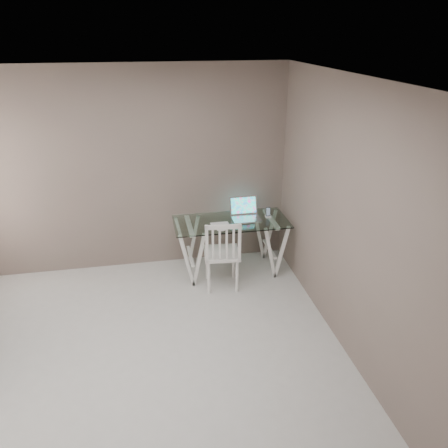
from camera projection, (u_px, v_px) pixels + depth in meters
name	position (u px, v px, depth m)	size (l,w,h in m)	color
room	(128.00, 210.00, 3.53)	(4.50, 4.52, 2.71)	#B9B6B1
desk	(231.00, 246.00, 5.89)	(1.50, 0.70, 0.75)	silver
chair	(222.00, 252.00, 5.41)	(0.47, 0.47, 0.96)	white
laptop	(245.00, 213.00, 5.83)	(0.38, 0.35, 0.25)	silver
keyboard	(219.00, 224.00, 5.65)	(0.25, 0.11, 0.01)	silver
mouse	(222.00, 230.00, 5.45)	(0.12, 0.07, 0.04)	white
phone_dock	(268.00, 214.00, 5.85)	(0.07, 0.07, 0.13)	white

